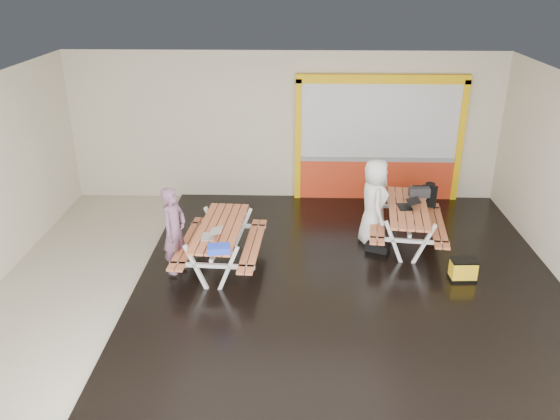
{
  "coord_description": "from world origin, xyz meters",
  "views": [
    {
      "loc": [
        0.29,
        -8.8,
        5.2
      ],
      "look_at": [
        0.0,
        0.9,
        1.0
      ],
      "focal_mm": 36.23,
      "sensor_mm": 36.0,
      "label": 1
    }
  ],
  "objects_px": {
    "picnic_table_left": "(221,237)",
    "person_right": "(374,202)",
    "backpack": "(429,195)",
    "fluke_bag": "(463,270)",
    "toolbox": "(419,192)",
    "person_left": "(174,230)",
    "laptop_left": "(211,234)",
    "blue_pouch": "(219,249)",
    "picnic_table_right": "(407,216)",
    "laptop_right": "(408,205)",
    "dark_case": "(378,246)"
  },
  "relations": [
    {
      "from": "person_right",
      "to": "laptop_left",
      "type": "height_order",
      "value": "person_right"
    },
    {
      "from": "picnic_table_left",
      "to": "fluke_bag",
      "type": "xyz_separation_m",
      "value": [
        4.36,
        -0.37,
        -0.41
      ]
    },
    {
      "from": "picnic_table_right",
      "to": "person_right",
      "type": "height_order",
      "value": "person_right"
    },
    {
      "from": "picnic_table_right",
      "to": "dark_case",
      "type": "distance_m",
      "value": 0.85
    },
    {
      "from": "picnic_table_left",
      "to": "laptop_right",
      "type": "xyz_separation_m",
      "value": [
        3.57,
        1.01,
        0.25
      ]
    },
    {
      "from": "laptop_left",
      "to": "backpack",
      "type": "relative_size",
      "value": 0.71
    },
    {
      "from": "person_left",
      "to": "backpack",
      "type": "xyz_separation_m",
      "value": [
        4.96,
        2.12,
        -0.12
      ]
    },
    {
      "from": "picnic_table_right",
      "to": "person_right",
      "type": "distance_m",
      "value": 0.71
    },
    {
      "from": "picnic_table_right",
      "to": "laptop_left",
      "type": "height_order",
      "value": "laptop_left"
    },
    {
      "from": "picnic_table_right",
      "to": "laptop_right",
      "type": "bearing_deg",
      "value": -113.87
    },
    {
      "from": "backpack",
      "to": "fluke_bag",
      "type": "xyz_separation_m",
      "value": [
        0.18,
        -2.23,
        -0.53
      ]
    },
    {
      "from": "picnic_table_right",
      "to": "laptop_right",
      "type": "height_order",
      "value": "laptop_right"
    },
    {
      "from": "person_right",
      "to": "toolbox",
      "type": "bearing_deg",
      "value": -68.15
    },
    {
      "from": "fluke_bag",
      "to": "toolbox",
      "type": "bearing_deg",
      "value": 103.03
    },
    {
      "from": "blue_pouch",
      "to": "toolbox",
      "type": "height_order",
      "value": "toolbox"
    },
    {
      "from": "picnic_table_left",
      "to": "laptop_left",
      "type": "distance_m",
      "value": 0.51
    },
    {
      "from": "picnic_table_right",
      "to": "backpack",
      "type": "xyz_separation_m",
      "value": [
        0.59,
        0.81,
        0.12
      ]
    },
    {
      "from": "person_right",
      "to": "backpack",
      "type": "relative_size",
      "value": 3.41
    },
    {
      "from": "picnic_table_right",
      "to": "toolbox",
      "type": "xyz_separation_m",
      "value": [
        0.32,
        0.56,
        0.29
      ]
    },
    {
      "from": "picnic_table_left",
      "to": "backpack",
      "type": "height_order",
      "value": "backpack"
    },
    {
      "from": "picnic_table_right",
      "to": "person_right",
      "type": "bearing_deg",
      "value": 171.43
    },
    {
      "from": "picnic_table_left",
      "to": "person_left",
      "type": "height_order",
      "value": "person_left"
    },
    {
      "from": "blue_pouch",
      "to": "dark_case",
      "type": "distance_m",
      "value": 3.45
    },
    {
      "from": "person_left",
      "to": "blue_pouch",
      "type": "height_order",
      "value": "person_left"
    },
    {
      "from": "backpack",
      "to": "fluke_bag",
      "type": "height_order",
      "value": "backpack"
    },
    {
      "from": "picnic_table_left",
      "to": "toolbox",
      "type": "relative_size",
      "value": 5.37
    },
    {
      "from": "person_right",
      "to": "fluke_bag",
      "type": "bearing_deg",
      "value": -140.05
    },
    {
      "from": "laptop_left",
      "to": "picnic_table_right",
      "type": "bearing_deg",
      "value": 21.88
    },
    {
      "from": "laptop_right",
      "to": "dark_case",
      "type": "distance_m",
      "value": 1.0
    },
    {
      "from": "picnic_table_left",
      "to": "dark_case",
      "type": "relative_size",
      "value": 5.22
    },
    {
      "from": "laptop_left",
      "to": "laptop_right",
      "type": "height_order",
      "value": "laptop_right"
    },
    {
      "from": "laptop_right",
      "to": "fluke_bag",
      "type": "relative_size",
      "value": 0.88
    },
    {
      "from": "person_left",
      "to": "laptop_right",
      "type": "bearing_deg",
      "value": -53.4
    },
    {
      "from": "person_right",
      "to": "toolbox",
      "type": "relative_size",
      "value": 4.28
    },
    {
      "from": "person_right",
      "to": "laptop_right",
      "type": "relative_size",
      "value": 4.29
    },
    {
      "from": "fluke_bag",
      "to": "picnic_table_left",
      "type": "bearing_deg",
      "value": 175.19
    },
    {
      "from": "person_left",
      "to": "dark_case",
      "type": "bearing_deg",
      "value": -54.96
    },
    {
      "from": "picnic_table_left",
      "to": "dark_case",
      "type": "distance_m",
      "value": 3.13
    },
    {
      "from": "person_right",
      "to": "dark_case",
      "type": "xyz_separation_m",
      "value": [
        0.07,
        -0.41,
        -0.76
      ]
    },
    {
      "from": "person_right",
      "to": "toolbox",
      "type": "distance_m",
      "value": 1.08
    },
    {
      "from": "fluke_bag",
      "to": "picnic_table_right",
      "type": "bearing_deg",
      "value": 118.71
    },
    {
      "from": "laptop_right",
      "to": "person_right",
      "type": "bearing_deg",
      "value": 168.11
    },
    {
      "from": "toolbox",
      "to": "backpack",
      "type": "height_order",
      "value": "toolbox"
    },
    {
      "from": "picnic_table_right",
      "to": "person_left",
      "type": "bearing_deg",
      "value": -163.36
    },
    {
      "from": "picnic_table_left",
      "to": "person_right",
      "type": "relative_size",
      "value": 1.26
    },
    {
      "from": "picnic_table_left",
      "to": "blue_pouch",
      "type": "relative_size",
      "value": 6.03
    },
    {
      "from": "laptop_left",
      "to": "fluke_bag",
      "type": "distance_m",
      "value": 4.51
    },
    {
      "from": "person_left",
      "to": "backpack",
      "type": "relative_size",
      "value": 3.06
    },
    {
      "from": "picnic_table_left",
      "to": "person_left",
      "type": "xyz_separation_m",
      "value": [
        -0.78,
        -0.26,
        0.24
      ]
    },
    {
      "from": "laptop_right",
      "to": "backpack",
      "type": "bearing_deg",
      "value": 54.44
    }
  ]
}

